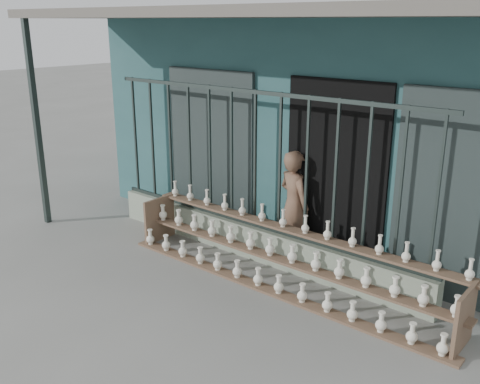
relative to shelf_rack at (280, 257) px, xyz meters
The scene contains 6 objects.
ground 1.20m from the shelf_rack, 129.22° to the right, with size 60.00×60.00×0.00m, color slate.
workshop_building 3.65m from the shelf_rack, 102.10° to the left, with size 7.40×6.60×3.21m.
parapet_wall 0.84m from the shelf_rack, 150.06° to the left, with size 5.00×0.20×0.45m, color gray.
security_fence 1.29m from the shelf_rack, 150.06° to the left, with size 5.00×0.04×1.80m.
shelf_rack is the anchor object (origin of this frame).
elderly_woman 0.93m from the shelf_rack, 113.92° to the left, with size 0.54×0.35×1.47m, color brown.
Camera 1 is at (4.08, -3.93, 3.06)m, focal length 40.00 mm.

